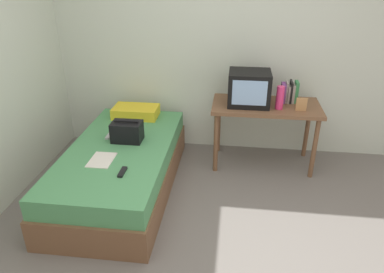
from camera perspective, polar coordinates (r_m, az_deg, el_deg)
name	(u,v)px	position (r m, az deg, el deg)	size (l,w,h in m)	color
ground_plane	(206,256)	(3.05, 2.25, -18.34)	(8.00, 8.00, 0.00)	slate
wall_back	(224,42)	(4.26, 5.04, 14.66)	(5.20, 0.10, 2.60)	silver
bed	(122,168)	(3.74, -11.04, -4.90)	(1.00, 2.00, 0.48)	brown
desk	(265,112)	(4.05, 11.51, 3.77)	(1.16, 0.60, 0.73)	brown
tv	(249,88)	(3.93, 8.99, 7.54)	(0.44, 0.39, 0.36)	black
water_bottle	(280,98)	(3.88, 13.69, 5.96)	(0.08, 0.08, 0.24)	#E53372
book_row	(289,92)	(4.12, 15.09, 6.74)	(0.17, 0.17, 0.23)	#7A3D89
picture_frame	(301,104)	(3.91, 16.86, 4.86)	(0.11, 0.02, 0.14)	#B27F4C
pillow	(136,112)	(4.28, -8.84, 3.88)	(0.52, 0.31, 0.12)	yellow
handbag	(127,132)	(3.69, -10.21, 0.77)	(0.30, 0.20, 0.22)	black
magazine	(102,160)	(3.41, -14.05, -3.60)	(0.21, 0.29, 0.01)	white
remote_dark	(122,172)	(3.18, -10.92, -5.51)	(0.04, 0.16, 0.02)	black
remote_silver	(109,136)	(3.84, -12.92, 0.11)	(0.04, 0.14, 0.02)	#B7B7BC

